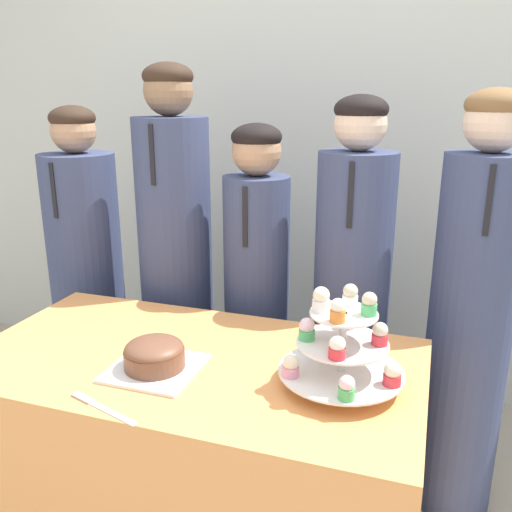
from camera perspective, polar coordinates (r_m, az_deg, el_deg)
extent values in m
cube|color=silver|center=(2.81, 5.42, 13.17)|extent=(9.00, 0.06, 2.70)
cube|color=#EF9951|center=(1.87, -6.29, -21.07)|extent=(1.35, 0.72, 0.76)
cube|color=white|center=(1.61, -10.56, -11.53)|extent=(0.24, 0.24, 0.01)
cylinder|color=brown|center=(1.59, -10.62, -10.53)|extent=(0.17, 0.17, 0.05)
ellipsoid|color=brown|center=(1.58, -10.68, -9.58)|extent=(0.17, 0.17, 0.06)
cube|color=silver|center=(1.44, -14.85, -15.72)|extent=(0.16, 0.06, 0.00)
cube|color=#B2B2B7|center=(1.52, -17.77, -14.08)|extent=(0.07, 0.04, 0.01)
cylinder|color=silver|center=(1.48, 9.05, -9.69)|extent=(0.02, 0.02, 0.21)
cylinder|color=silver|center=(1.51, 8.93, -11.90)|extent=(0.34, 0.34, 0.01)
cylinder|color=silver|center=(1.47, 9.08, -9.03)|extent=(0.25, 0.25, 0.01)
cylinder|color=silver|center=(1.44, 9.23, -6.03)|extent=(0.18, 0.18, 0.01)
cylinder|color=#3893DB|center=(1.59, 5.42, -9.44)|extent=(0.04, 0.04, 0.03)
sphere|color=#F4E5C6|center=(1.58, 5.45, -8.61)|extent=(0.04, 0.04, 0.04)
cylinder|color=pink|center=(1.46, 3.68, -12.01)|extent=(0.04, 0.04, 0.03)
sphere|color=#F4E5C6|center=(1.45, 3.70, -11.10)|extent=(0.04, 0.04, 0.04)
cylinder|color=#4CB766|center=(1.38, 9.49, -14.06)|extent=(0.04, 0.04, 0.03)
sphere|color=silver|center=(1.36, 9.55, -13.07)|extent=(0.04, 0.04, 0.04)
cylinder|color=#E5333D|center=(1.46, 14.11, -12.50)|extent=(0.05, 0.05, 0.03)
sphere|color=#F4E5C6|center=(1.45, 14.19, -11.56)|extent=(0.04, 0.04, 0.04)
cylinder|color=pink|center=(1.61, 11.68, -9.47)|extent=(0.05, 0.05, 0.03)
sphere|color=silver|center=(1.60, 11.74, -8.58)|extent=(0.04, 0.04, 0.04)
cylinder|color=pink|center=(1.55, 9.60, -7.00)|extent=(0.04, 0.04, 0.03)
sphere|color=silver|center=(1.54, 9.65, -6.13)|extent=(0.04, 0.04, 0.04)
cylinder|color=#4CB766|center=(1.47, 5.36, -8.22)|extent=(0.04, 0.04, 0.03)
sphere|color=silver|center=(1.46, 5.39, -7.28)|extent=(0.04, 0.04, 0.04)
cylinder|color=#E5333D|center=(1.38, 8.52, -10.08)|extent=(0.04, 0.04, 0.03)
sphere|color=white|center=(1.37, 8.57, -9.09)|extent=(0.04, 0.04, 0.04)
cylinder|color=#E5333D|center=(1.47, 12.88, -8.54)|extent=(0.04, 0.04, 0.03)
sphere|color=beige|center=(1.46, 12.95, -7.59)|extent=(0.04, 0.04, 0.04)
cylinder|color=white|center=(1.49, 9.87, -4.57)|extent=(0.04, 0.04, 0.03)
sphere|color=beige|center=(1.48, 9.92, -3.65)|extent=(0.04, 0.04, 0.04)
cylinder|color=white|center=(1.43, 6.85, -5.17)|extent=(0.05, 0.05, 0.03)
sphere|color=#F4E5C6|center=(1.42, 6.89, -4.09)|extent=(0.04, 0.04, 0.04)
cylinder|color=orange|center=(1.37, 8.58, -6.25)|extent=(0.04, 0.04, 0.03)
sphere|color=white|center=(1.36, 8.63, -5.19)|extent=(0.04, 0.04, 0.04)
cylinder|color=#4CB766|center=(1.43, 11.80, -5.51)|extent=(0.04, 0.04, 0.03)
sphere|color=beige|center=(1.42, 11.87, -4.49)|extent=(0.04, 0.04, 0.04)
cylinder|color=#384266|center=(2.55, -17.15, -4.26)|extent=(0.32, 0.32, 1.28)
sphere|color=tan|center=(2.39, -18.68, 12.39)|extent=(0.18, 0.18, 0.18)
ellipsoid|color=#332319|center=(2.39, -18.80, 13.60)|extent=(0.19, 0.19, 0.10)
cube|color=black|center=(2.29, -20.55, 6.44)|extent=(0.02, 0.01, 0.22)
cylinder|color=#384266|center=(2.30, -8.27, -3.90)|extent=(0.30, 0.30, 1.44)
sphere|color=#8E6B4C|center=(2.15, -9.21, 16.80)|extent=(0.19, 0.19, 0.19)
ellipsoid|color=#332319|center=(2.15, -9.28, 18.18)|extent=(0.19, 0.19, 0.10)
cube|color=black|center=(2.03, -10.90, 10.38)|extent=(0.02, 0.01, 0.22)
cylinder|color=#384266|center=(2.21, 0.05, -7.52)|extent=(0.26, 0.26, 1.23)
sphere|color=tan|center=(2.03, 0.06, 11.00)|extent=(0.18, 0.18, 0.18)
ellipsoid|color=black|center=(2.02, 0.06, 12.43)|extent=(0.19, 0.19, 0.10)
cube|color=black|center=(1.94, -1.17, 4.08)|extent=(0.02, 0.01, 0.22)
cylinder|color=#384266|center=(2.11, 9.81, -7.47)|extent=(0.28, 0.28, 1.33)
sphere|color=beige|center=(1.93, 10.94, 13.45)|extent=(0.18, 0.18, 0.18)
ellipsoid|color=black|center=(1.93, 11.03, 14.93)|extent=(0.19, 0.19, 0.10)
cube|color=black|center=(1.82, 9.92, 6.28)|extent=(0.02, 0.01, 0.22)
cylinder|color=#384266|center=(2.10, 21.37, -8.48)|extent=(0.29, 0.29, 1.34)
sphere|color=beige|center=(1.92, 23.85, 12.77)|extent=(0.19, 0.19, 0.19)
ellipsoid|color=brown|center=(1.92, 24.04, 14.35)|extent=(0.20, 0.20, 0.11)
cube|color=black|center=(1.80, 23.35, 5.33)|extent=(0.02, 0.01, 0.22)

